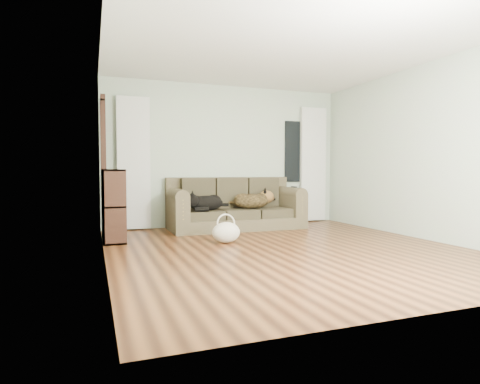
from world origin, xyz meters
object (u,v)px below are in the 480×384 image
object	(u,v)px
dog_shepherd	(253,201)
sofa	(236,203)
bookshelf	(113,206)
tote_bag	(226,231)
dog_black_lab	(204,203)

from	to	relation	value
dog_shepherd	sofa	bearing A→B (deg)	4.43
dog_shepherd	bookshelf	world-z (taller)	bookshelf
tote_bag	bookshelf	size ratio (longest dim) A/B	0.39
dog_shepherd	bookshelf	distance (m)	2.45
tote_bag	dog_shepherd	bearing A→B (deg)	54.05
bookshelf	sofa	bearing A→B (deg)	16.69
sofa	tote_bag	size ratio (longest dim) A/B	5.81
tote_bag	sofa	bearing A→B (deg)	64.39
tote_bag	bookshelf	bearing A→B (deg)	153.41
tote_bag	bookshelf	xyz separation A→B (m)	(-1.48, 0.74, 0.34)
dog_black_lab	dog_shepherd	size ratio (longest dim) A/B	0.92
sofa	dog_black_lab	bearing A→B (deg)	-171.47
dog_black_lab	tote_bag	bearing A→B (deg)	-97.10
dog_black_lab	bookshelf	size ratio (longest dim) A/B	0.59
bookshelf	tote_bag	bearing A→B (deg)	-24.27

